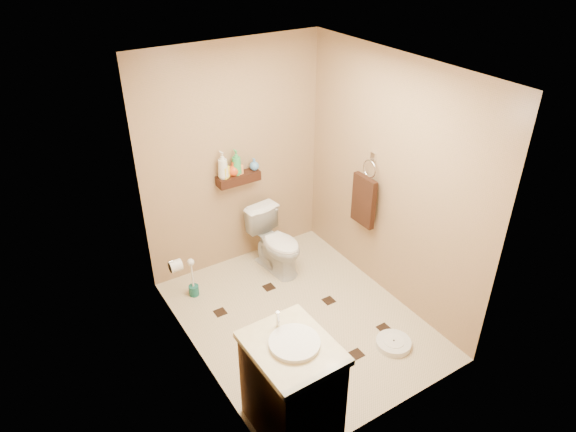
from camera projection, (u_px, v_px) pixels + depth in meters
ground at (300, 319)px, 4.94m from camera, size 2.50×2.50×0.00m
wall_back at (234, 160)px, 5.24m from camera, size 2.00×0.04×2.40m
wall_front at (405, 292)px, 3.42m from camera, size 2.00×0.04×2.40m
wall_left at (191, 247)px, 3.87m from camera, size 0.04×2.50×2.40m
wall_right at (391, 183)px, 4.79m from camera, size 0.04×2.50×2.40m
ceiling at (304, 69)px, 3.72m from camera, size 2.00×2.50×0.02m
wall_shelf at (238, 178)px, 5.27m from camera, size 0.46×0.14×0.10m
floor_accents at (304, 319)px, 4.94m from camera, size 1.32×1.34×0.01m
toilet at (276, 242)px, 5.49m from camera, size 0.45×0.71×0.68m
vanity at (292, 386)px, 3.72m from camera, size 0.57×0.69×0.96m
bathroom_scale at (393, 343)px, 4.63m from camera, size 0.40×0.40×0.06m
toilet_brush at (193, 282)px, 5.18m from camera, size 0.10×0.10×0.45m
towel_ring at (364, 198)px, 5.06m from camera, size 0.12×0.30×0.76m
toilet_paper at (175, 266)px, 4.68m from camera, size 0.12×0.11×0.12m
bottle_a at (223, 165)px, 5.10m from camera, size 0.11×0.11×0.28m
bottle_b at (224, 169)px, 5.13m from camera, size 0.11×0.11×0.18m
bottle_c at (233, 169)px, 5.19m from camera, size 0.12×0.12×0.15m
bottle_d at (236, 163)px, 5.17m from camera, size 0.10×0.10×0.26m
bottle_e at (239, 167)px, 5.21m from camera, size 0.09×0.09×0.15m
bottle_f at (254, 164)px, 5.30m from camera, size 0.13×0.13×0.13m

